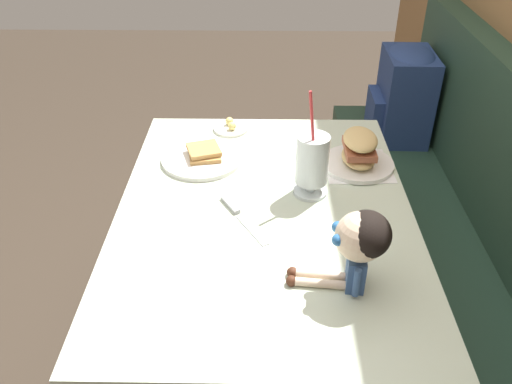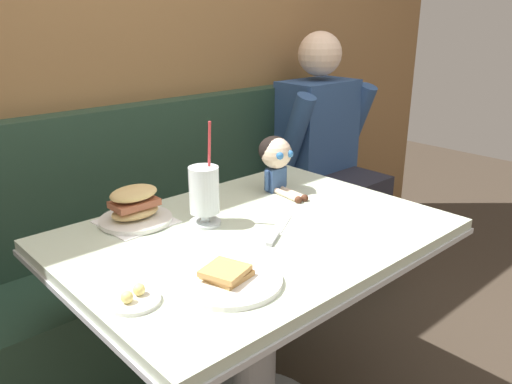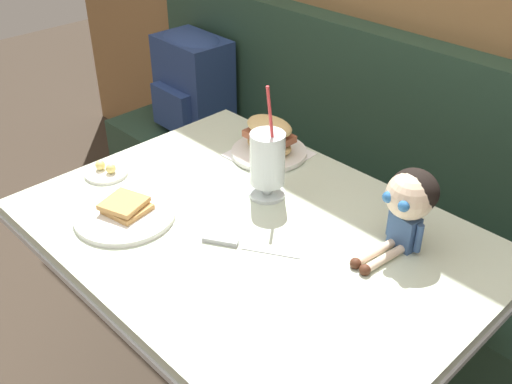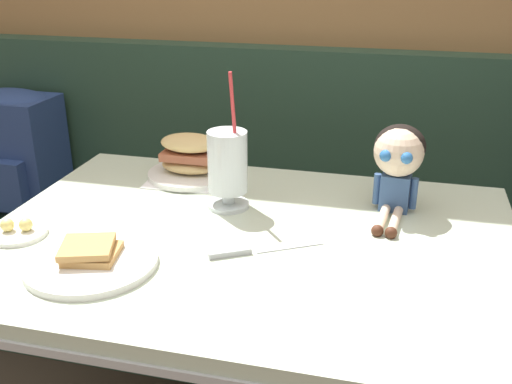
{
  "view_description": "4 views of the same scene",
  "coord_description": "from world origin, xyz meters",
  "px_view_note": "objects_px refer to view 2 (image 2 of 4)",
  "views": [
    {
      "loc": [
        1.16,
        0.17,
        1.58
      ],
      "look_at": [
        0.09,
        0.16,
        0.86
      ],
      "focal_mm": 37.05,
      "sensor_mm": 36.0,
      "label": 1
    },
    {
      "loc": [
        -0.93,
        -0.84,
        1.35
      ],
      "look_at": [
        0.0,
        0.17,
        0.86
      ],
      "focal_mm": 35.85,
      "sensor_mm": 36.0,
      "label": 2
    },
    {
      "loc": [
        0.84,
        -0.62,
        1.6
      ],
      "look_at": [
        0.01,
        0.18,
        0.85
      ],
      "focal_mm": 41.93,
      "sensor_mm": 36.0,
      "label": 3
    },
    {
      "loc": [
        0.28,
        -0.89,
        1.3
      ],
      "look_at": [
        0.0,
        0.24,
        0.81
      ],
      "focal_mm": 41.91,
      "sensor_mm": 36.0,
      "label": 4
    }
  ],
  "objects_px": {
    "milkshake_glass": "(204,193)",
    "sandwich_plate": "(135,208)",
    "butter_knife": "(276,234)",
    "seated_doll": "(276,156)",
    "diner_patron": "(323,140)",
    "butter_saucer": "(134,299)",
    "toast_plate": "(229,279)"
  },
  "relations": [
    {
      "from": "seated_doll",
      "to": "butter_saucer",
      "type": "bearing_deg",
      "value": -157.08
    },
    {
      "from": "seated_doll",
      "to": "diner_patron",
      "type": "bearing_deg",
      "value": 28.36
    },
    {
      "from": "butter_knife",
      "to": "diner_patron",
      "type": "height_order",
      "value": "diner_patron"
    },
    {
      "from": "seated_doll",
      "to": "toast_plate",
      "type": "bearing_deg",
      "value": -143.96
    },
    {
      "from": "sandwich_plate",
      "to": "butter_saucer",
      "type": "distance_m",
      "value": 0.47
    },
    {
      "from": "toast_plate",
      "to": "milkshake_glass",
      "type": "relative_size",
      "value": 0.79
    },
    {
      "from": "milkshake_glass",
      "to": "diner_patron",
      "type": "height_order",
      "value": "diner_patron"
    },
    {
      "from": "toast_plate",
      "to": "butter_saucer",
      "type": "height_order",
      "value": "toast_plate"
    },
    {
      "from": "butter_saucer",
      "to": "toast_plate",
      "type": "bearing_deg",
      "value": -20.27
    },
    {
      "from": "butter_knife",
      "to": "seated_doll",
      "type": "relative_size",
      "value": 0.95
    },
    {
      "from": "toast_plate",
      "to": "sandwich_plate",
      "type": "relative_size",
      "value": 1.14
    },
    {
      "from": "butter_saucer",
      "to": "seated_doll",
      "type": "xyz_separation_m",
      "value": [
        0.75,
        0.32,
        0.12
      ]
    },
    {
      "from": "seated_doll",
      "to": "diner_patron",
      "type": "xyz_separation_m",
      "value": [
        0.7,
        0.38,
        -0.13
      ]
    },
    {
      "from": "sandwich_plate",
      "to": "toast_plate",
      "type": "bearing_deg",
      "value": -93.25
    },
    {
      "from": "milkshake_glass",
      "to": "butter_saucer",
      "type": "distance_m",
      "value": 0.46
    },
    {
      "from": "butter_knife",
      "to": "milkshake_glass",
      "type": "bearing_deg",
      "value": 115.4
    },
    {
      "from": "butter_knife",
      "to": "sandwich_plate",
      "type": "bearing_deg",
      "value": 124.2
    },
    {
      "from": "milkshake_glass",
      "to": "sandwich_plate",
      "type": "relative_size",
      "value": 1.44
    },
    {
      "from": "sandwich_plate",
      "to": "butter_saucer",
      "type": "bearing_deg",
      "value": -120.58
    },
    {
      "from": "butter_knife",
      "to": "seated_doll",
      "type": "distance_m",
      "value": 0.41
    },
    {
      "from": "diner_patron",
      "to": "butter_saucer",
      "type": "bearing_deg",
      "value": -154.4
    },
    {
      "from": "toast_plate",
      "to": "butter_knife",
      "type": "relative_size",
      "value": 1.18
    },
    {
      "from": "butter_knife",
      "to": "diner_patron",
      "type": "bearing_deg",
      "value": 34.01
    },
    {
      "from": "butter_saucer",
      "to": "diner_patron",
      "type": "height_order",
      "value": "diner_patron"
    },
    {
      "from": "sandwich_plate",
      "to": "diner_patron",
      "type": "distance_m",
      "value": 1.25
    },
    {
      "from": "toast_plate",
      "to": "butter_saucer",
      "type": "distance_m",
      "value": 0.22
    },
    {
      "from": "seated_doll",
      "to": "sandwich_plate",
      "type": "bearing_deg",
      "value": 171.03
    },
    {
      "from": "diner_patron",
      "to": "butter_knife",
      "type": "bearing_deg",
      "value": -145.99
    },
    {
      "from": "milkshake_glass",
      "to": "diner_patron",
      "type": "distance_m",
      "value": 1.17
    },
    {
      "from": "butter_saucer",
      "to": "butter_knife",
      "type": "relative_size",
      "value": 0.57
    },
    {
      "from": "toast_plate",
      "to": "diner_patron",
      "type": "xyz_separation_m",
      "value": [
        1.25,
        0.77,
        -0.01
      ]
    },
    {
      "from": "sandwich_plate",
      "to": "diner_patron",
      "type": "bearing_deg",
      "value": 13.7
    }
  ]
}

